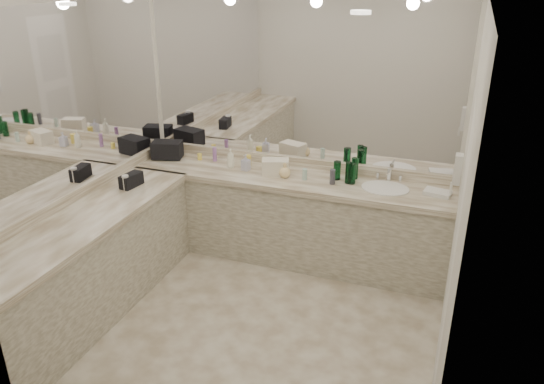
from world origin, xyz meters
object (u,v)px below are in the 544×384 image
at_px(soap_bottle_c, 285,170).
at_px(black_toiletry_bag, 167,151).
at_px(sink, 385,189).
at_px(cream_cosmetic_case, 275,167).
at_px(hand_towel, 437,193).
at_px(wall_phone, 458,169).
at_px(soap_bottle_a, 231,158).
at_px(soap_bottle_b, 246,162).

bearing_deg(soap_bottle_c, black_toiletry_bag, 176.13).
xyz_separation_m(sink, soap_bottle_c, (-0.97, -0.05, 0.08)).
bearing_deg(sink, soap_bottle_c, -176.99).
xyz_separation_m(cream_cosmetic_case, hand_towel, (1.56, 0.01, -0.06)).
bearing_deg(hand_towel, black_toiletry_bag, 179.52).
relative_size(cream_cosmetic_case, hand_towel, 1.13).
bearing_deg(wall_phone, soap_bottle_a, 166.46).
bearing_deg(cream_cosmetic_case, soap_bottle_a, 158.82).
height_order(wall_phone, hand_towel, wall_phone).
relative_size(wall_phone, soap_bottle_b, 1.45).
relative_size(cream_cosmetic_case, soap_bottle_a, 1.34).
distance_m(cream_cosmetic_case, hand_towel, 1.56).
xyz_separation_m(wall_phone, soap_bottle_b, (-2.01, 0.50, -0.37)).
relative_size(sink, hand_towel, 1.90).
bearing_deg(soap_bottle_b, cream_cosmetic_case, 0.80).
distance_m(cream_cosmetic_case, soap_bottle_c, 0.13).
height_order(cream_cosmetic_case, soap_bottle_a, soap_bottle_a).
height_order(sink, hand_towel, hand_towel).
bearing_deg(soap_bottle_c, wall_phone, -15.90).
xyz_separation_m(hand_towel, soap_bottle_b, (-1.87, -0.02, 0.06)).
xyz_separation_m(sink, soap_bottle_b, (-1.41, 0.00, 0.09)).
height_order(black_toiletry_bag, hand_towel, black_toiletry_bag).
distance_m(sink, soap_bottle_a, 1.59).
relative_size(wall_phone, cream_cosmetic_case, 0.91).
distance_m(soap_bottle_a, soap_bottle_b, 0.18).
distance_m(sink, cream_cosmetic_case, 1.09).
bearing_deg(hand_towel, soap_bottle_a, 179.73).
bearing_deg(wall_phone, soap_bottle_b, 165.99).
relative_size(wall_phone, soap_bottle_c, 1.63).
bearing_deg(soap_bottle_c, soap_bottle_b, 173.08).
bearing_deg(soap_bottle_b, black_toiletry_bag, 177.56).
distance_m(wall_phone, soap_bottle_a, 2.28).
bearing_deg(wall_phone, black_toiletry_bag, 169.56).
bearing_deg(soap_bottle_b, sink, -0.07).
bearing_deg(black_toiletry_bag, sink, -1.01).
bearing_deg(black_toiletry_bag, wall_phone, -10.44).
height_order(black_toiletry_bag, soap_bottle_b, black_toiletry_bag).
bearing_deg(soap_bottle_b, hand_towel, 0.48).
relative_size(wall_phone, hand_towel, 1.04).
bearing_deg(wall_phone, soap_bottle_c, 164.10).
bearing_deg(cream_cosmetic_case, soap_bottle_c, -44.41).
relative_size(sink, soap_bottle_a, 2.25).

